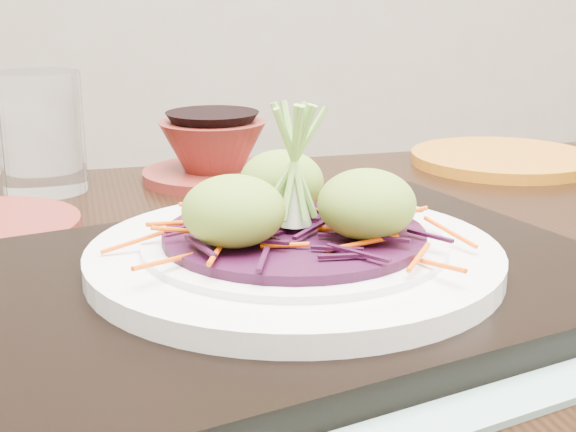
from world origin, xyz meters
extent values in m
cube|color=black|center=(-0.05, 0.03, 0.67)|extent=(1.15, 0.81, 0.04)
cube|color=gray|center=(-0.03, -0.01, 0.69)|extent=(0.53, 0.47, 0.00)
cube|color=black|center=(-0.03, -0.01, 0.70)|extent=(0.46, 0.40, 0.02)
cylinder|color=white|center=(-0.03, -0.01, 0.72)|extent=(0.25, 0.25, 0.01)
cylinder|color=white|center=(-0.03, -0.01, 0.72)|extent=(0.19, 0.19, 0.01)
cylinder|color=#310926|center=(-0.03, -0.01, 0.73)|extent=(0.16, 0.16, 0.01)
ellipsoid|color=olive|center=(-0.07, -0.03, 0.75)|extent=(0.06, 0.06, 0.04)
ellipsoid|color=olive|center=(0.00, -0.03, 0.75)|extent=(0.06, 0.06, 0.04)
ellipsoid|color=olive|center=(-0.03, 0.03, 0.75)|extent=(0.06, 0.06, 0.04)
cylinder|color=white|center=(-0.21, 0.30, 0.74)|extent=(0.10, 0.10, 0.11)
cylinder|color=maroon|center=(-0.05, 0.31, 0.69)|extent=(0.14, 0.14, 0.01)
cylinder|color=#B96814|center=(0.26, 0.33, 0.69)|extent=(0.27, 0.27, 0.01)
camera|label=1|loc=(-0.13, -0.46, 0.88)|focal=50.00mm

